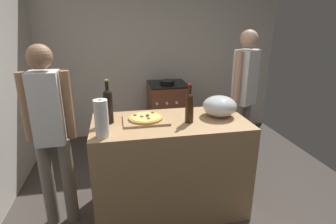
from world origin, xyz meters
name	(u,v)px	position (x,y,z in m)	size (l,w,h in m)	color
ground_plane	(170,171)	(0.00, 1.28, -0.01)	(3.97, 3.16, 0.02)	#3F3833
kitchen_wall_rear	(153,52)	(0.00, 2.61, 1.30)	(3.97, 0.10, 2.60)	#BCB7AD
counter	(170,165)	(-0.13, 0.63, 0.45)	(1.38, 0.69, 0.90)	tan
cutting_board	(146,120)	(-0.34, 0.67, 0.91)	(0.40, 0.32, 0.02)	tan
pizza	(146,118)	(-0.34, 0.67, 0.93)	(0.30, 0.30, 0.03)	tan
mixing_bowl	(220,106)	(0.35, 0.67, 1.00)	(0.31, 0.31, 0.19)	#B2B2B7
paper_towel_roll	(101,119)	(-0.71, 0.39, 1.05)	(0.11, 0.11, 0.30)	white
wine_bottle_clear	(108,105)	(-0.66, 0.69, 1.07)	(0.08, 0.08, 0.38)	black
wine_bottle_amber	(189,106)	(0.02, 0.56, 1.05)	(0.07, 0.07, 0.34)	#331E0F
stove	(168,112)	(0.16, 2.21, 0.45)	(0.56, 0.60, 0.92)	brown
person_in_stripes	(50,129)	(-1.13, 0.62, 0.91)	(0.39, 0.20, 1.59)	slate
person_in_red	(244,92)	(0.87, 1.23, 0.97)	(0.35, 0.29, 1.66)	slate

